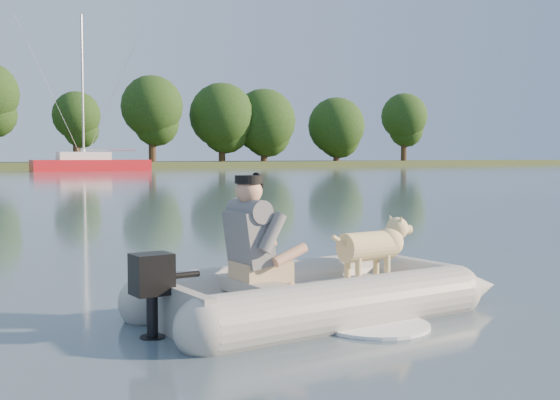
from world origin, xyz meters
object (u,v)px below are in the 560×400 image
dinghy (318,250)px  man (251,234)px  dog (367,251)px  sailboat (90,164)px

dinghy → man: bearing=175.8°
man → dog: size_ratio=1.16×
man → dinghy: bearing=-4.2°
man → dog: man is taller
dinghy → sailboat: bearing=73.7°
sailboat → dog: bearing=-98.9°
dinghy → man: (-0.60, -0.00, 0.17)m
man → sailboat: bearing=73.0°
dog → sailboat: sailboat is taller
dog → sailboat: 51.44m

